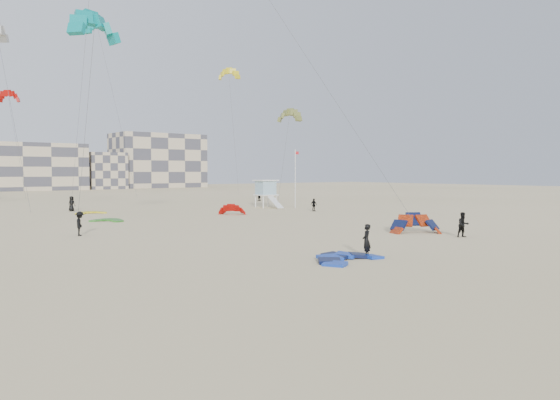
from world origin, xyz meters
TOP-DOWN VIEW (x-y plane):
  - ground at (0.00, 0.00)m, footprint 320.00×320.00m
  - kite_ground_blue at (-0.59, -0.28)m, footprint 4.55×4.71m
  - kite_ground_orange at (13.09, 6.00)m, footprint 5.50×5.50m
  - kite_ground_green at (-2.60, 30.46)m, footprint 4.30×4.29m
  - kite_ground_red_far at (11.71, 30.50)m, footprint 4.37×4.37m
  - kite_ground_yellow at (-0.54, 41.31)m, footprint 3.27×3.43m
  - kitesurfer_main at (1.15, -0.00)m, footprint 0.81×0.72m
  - kitesurfer_b at (13.61, 2.15)m, footprint 1.10×1.00m
  - kitesurfer_c at (-8.39, 20.15)m, footprint 1.08×1.35m
  - kitesurfer_d at (22.12, 28.51)m, footprint 0.55×0.97m
  - kitesurfer_e at (-1.14, 46.47)m, footprint 1.06×0.89m
  - kitesurfer_f at (30.08, 51.21)m, footprint 0.70×1.70m
  - kite_fly_teal_a at (-6.96, 20.42)m, footprint 5.43×5.51m
  - kite_fly_olive at (20.47, 31.24)m, footprint 4.04×3.99m
  - kite_fly_yellow at (24.84, 51.92)m, footprint 5.14×4.61m
  - kite_fly_teal_b at (6.32, 57.45)m, footprint 6.61×4.86m
  - kite_fly_red at (-4.90, 61.39)m, footprint 4.29×4.29m
  - lifeguard_tower_near at (21.59, 37.69)m, footprint 2.80×5.15m
  - flagpole at (24.03, 34.43)m, footprint 0.63×0.10m
  - condo_mid at (10.00, 130.00)m, footprint 32.00×16.00m
  - condo_east at (50.00, 132.00)m, footprint 26.00×14.00m
  - condo_fill_right at (32.00, 128.00)m, footprint 10.00×10.00m

SIDE VIEW (x-z plane):
  - ground at x=0.00m, z-range 0.00..0.00m
  - kite_ground_blue at x=-0.59m, z-range -0.48..0.48m
  - kite_ground_orange at x=13.09m, z-range -2.00..2.00m
  - kite_ground_green at x=-2.60m, z-range -0.31..0.31m
  - kite_ground_red_far at x=11.71m, z-range -1.58..1.58m
  - kite_ground_yellow at x=-0.54m, z-range -0.28..0.28m
  - kitesurfer_d at x=22.12m, z-range 0.00..1.56m
  - kitesurfer_f at x=30.08m, z-range 0.00..1.78m
  - kitesurfer_c at x=-8.39m, z-range 0.00..1.83m
  - kitesurfer_b at x=13.61m, z-range 0.00..1.84m
  - kitesurfer_e at x=-1.14m, z-range 0.00..1.84m
  - kitesurfer_main at x=1.15m, z-range 0.00..1.87m
  - lifeguard_tower_near at x=21.59m, z-range -0.02..3.69m
  - flagpole at x=24.03m, z-range 0.20..7.93m
  - condo_fill_right at x=32.00m, z-range 0.00..10.00m
  - condo_mid at x=10.00m, z-range 0.00..12.00m
  - condo_east at x=50.00m, z-range 0.00..16.00m
  - kite_fly_olive at x=20.47m, z-range 5.65..17.36m
  - kite_fly_red at x=-4.90m, z-range 7.42..22.53m
  - kite_fly_teal_a at x=-6.96m, z-range 7.46..23.71m
  - kite_fly_yellow at x=24.84m, z-range 9.88..29.91m
  - kite_fly_teal_b at x=6.32m, z-range 12.39..37.62m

